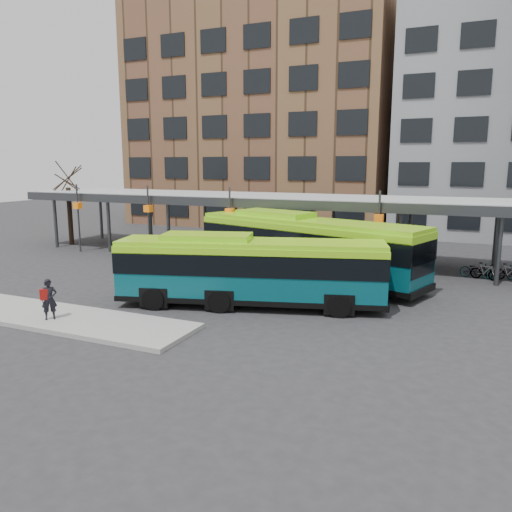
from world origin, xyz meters
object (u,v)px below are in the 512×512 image
at_px(tree, 70,213).
at_px(bus_front, 249,269).
at_px(bus_rear, 305,246).
at_px(pedestrian, 49,299).

bearing_deg(tree, bus_front, -26.94).
relative_size(tree, bus_rear, 0.42).
bearing_deg(tree, pedestrian, -48.59).
bearing_deg(bus_rear, tree, -173.70).
bearing_deg(bus_front, pedestrian, -154.68).
relative_size(bus_front, bus_rear, 0.89).
height_order(bus_front, bus_rear, bus_rear).
height_order(bus_front, pedestrian, bus_front).
distance_m(bus_front, pedestrian, 8.23).
bearing_deg(pedestrian, bus_front, -4.44).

